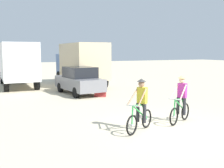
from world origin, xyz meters
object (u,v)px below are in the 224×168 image
box_truck_avon_van (18,63)px  box_truck_tan_camper (81,62)px  sedan_parked (79,80)px  cyclist_orange_shirt (141,107)px  cyclist_cowboy_hat (181,101)px  supply_crate (100,92)px

box_truck_avon_van → box_truck_tan_camper: size_ratio=1.01×
box_truck_avon_van → box_truck_tan_camper: bearing=-15.9°
sedan_parked → cyclist_orange_shirt: 8.68m
sedan_parked → cyclist_cowboy_hat: cyclist_cowboy_hat is taller
box_truck_avon_van → cyclist_cowboy_hat: bearing=-72.3°
sedan_parked → cyclist_cowboy_hat: 8.44m
box_truck_avon_van → cyclist_orange_shirt: size_ratio=3.73×
box_truck_tan_camper → supply_crate: size_ratio=7.45×
cyclist_cowboy_hat → supply_crate: cyclist_cowboy_hat is taller
box_truck_tan_camper → sedan_parked: box_truck_tan_camper is taller
cyclist_cowboy_hat → supply_crate: (-0.33, 7.07, -0.62)m
box_truck_tan_camper → cyclist_orange_shirt: box_truck_tan_camper is taller
sedan_parked → cyclist_orange_shirt: cyclist_orange_shirt is taller
box_truck_avon_van → box_truck_tan_camper: (4.63, -1.32, 0.00)m
box_truck_tan_camper → supply_crate: bearing=-96.3°
box_truck_avon_van → cyclist_orange_shirt: box_truck_avon_van is taller
cyclist_cowboy_hat → supply_crate: 7.11m
cyclist_orange_shirt → cyclist_cowboy_hat: 2.02m
box_truck_tan_camper → cyclist_cowboy_hat: bearing=-91.2°
cyclist_orange_shirt → cyclist_cowboy_hat: bearing=8.4°
box_truck_avon_van → sedan_parked: (3.11, -5.38, -0.99)m
cyclist_cowboy_hat → supply_crate: bearing=92.7°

